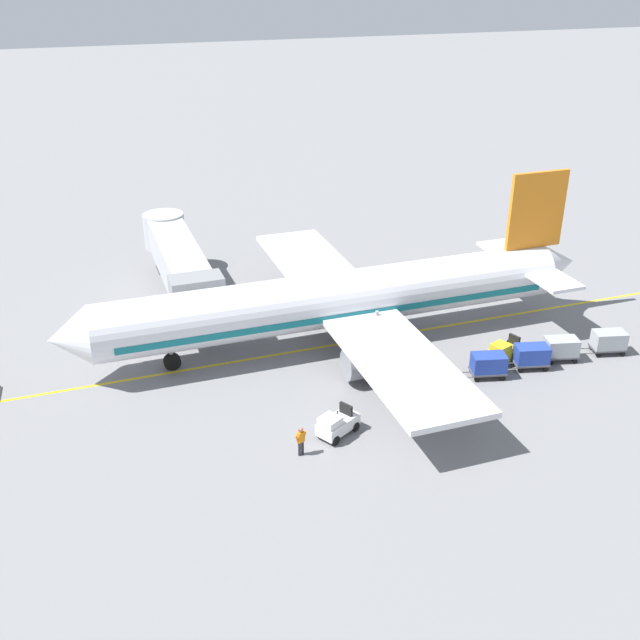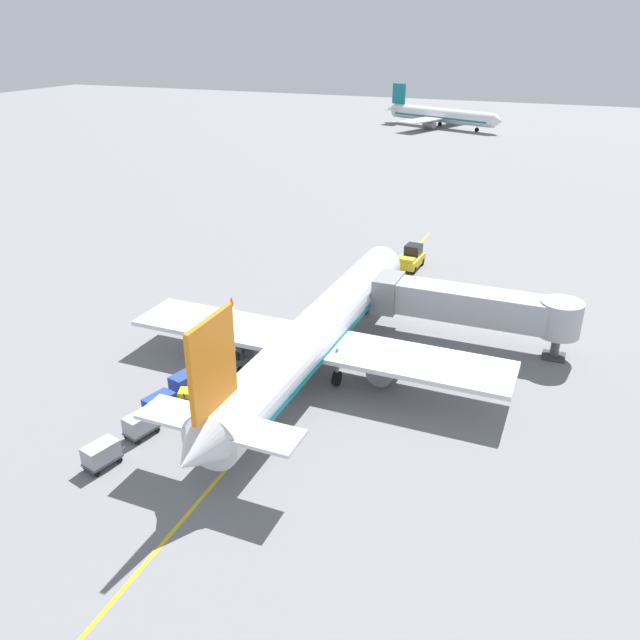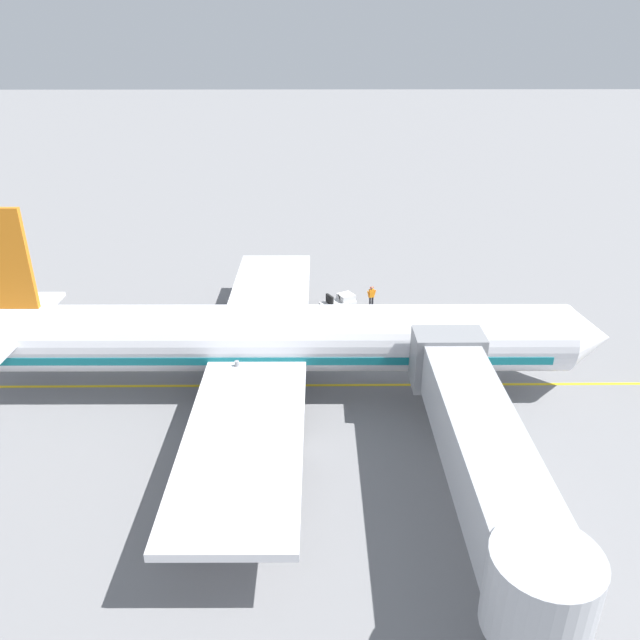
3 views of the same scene
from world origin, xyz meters
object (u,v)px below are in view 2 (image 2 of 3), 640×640
(parked_airliner, at_px, (318,332))
(distant_taxiing_airliner, at_px, (441,116))
(pushback_tractor, at_px, (411,258))
(baggage_cart_third_in_train, at_px, (141,423))
(jet_bridge, at_px, (474,306))
(baggage_tug_lead, at_px, (185,403))
(baggage_tug_trailing, at_px, (243,358))
(baggage_tug_spare, at_px, (229,319))
(baggage_cart_second_in_train, at_px, (160,404))
(ground_crew_wing_walker, at_px, (232,305))
(baggage_cart_front, at_px, (185,382))
(baggage_cart_tail_end, at_px, (101,453))

(parked_airliner, bearing_deg, distant_taxiing_airliner, 98.50)
(pushback_tractor, bearing_deg, baggage_cart_third_in_train, -101.96)
(jet_bridge, distance_m, baggage_tug_lead, 24.81)
(baggage_tug_trailing, distance_m, distant_taxiing_airliner, 133.98)
(jet_bridge, height_order, baggage_tug_spare, jet_bridge)
(baggage_cart_third_in_train, xyz_separation_m, distant_taxiing_airliner, (-12.35, 144.07, 2.08))
(pushback_tractor, relative_size, baggage_tug_trailing, 1.64)
(baggage_tug_spare, relative_size, baggage_cart_third_in_train, 0.93)
(parked_airliner, height_order, pushback_tractor, parked_airliner)
(jet_bridge, xyz_separation_m, baggage_cart_second_in_train, (-17.81, -19.38, -2.51))
(baggage_tug_trailing, height_order, ground_crew_wing_walker, ground_crew_wing_walker)
(baggage_cart_front, bearing_deg, baggage_cart_second_in_train, -88.83)
(baggage_tug_trailing, height_order, baggage_tug_spare, same)
(pushback_tractor, bearing_deg, baggage_tug_spare, -117.59)
(baggage_cart_tail_end, bearing_deg, baggage_tug_lead, 79.02)
(baggage_tug_spare, distance_m, baggage_cart_third_in_train, 17.08)
(baggage_tug_trailing, relative_size, baggage_cart_front, 0.93)
(baggage_tug_lead, distance_m, baggage_cart_second_in_train, 1.71)
(baggage_tug_lead, distance_m, distant_taxiing_airliner, 141.30)
(baggage_cart_second_in_train, height_order, distant_taxiing_airliner, distant_taxiing_airliner)
(jet_bridge, distance_m, ground_crew_wing_walker, 21.94)
(baggage_cart_second_in_train, height_order, baggage_cart_tail_end, same)
(parked_airliner, xyz_separation_m, baggage_cart_second_in_train, (-7.51, -10.32, -2.24))
(baggage_cart_front, bearing_deg, baggage_cart_tail_end, -89.64)
(parked_airliner, bearing_deg, baggage_cart_front, -136.76)
(pushback_tractor, distance_m, baggage_cart_second_in_train, 36.44)
(baggage_tug_spare, bearing_deg, pushback_tractor, 62.41)
(jet_bridge, relative_size, baggage_cart_second_in_train, 5.67)
(baggage_tug_trailing, height_order, distant_taxiing_airliner, distant_taxiing_airliner)
(baggage_tug_spare, xyz_separation_m, distant_taxiing_airliner, (-9.36, 127.26, 2.31))
(jet_bridge, relative_size, baggage_tug_trailing, 6.12)
(pushback_tractor, height_order, ground_crew_wing_walker, pushback_tractor)
(ground_crew_wing_walker, bearing_deg, parked_airliner, -29.91)
(baggage_cart_third_in_train, height_order, baggage_cart_tail_end, same)
(parked_airliner, xyz_separation_m, baggage_tug_trailing, (-5.58, -1.89, -2.47))
(baggage_cart_third_in_train, height_order, distant_taxiing_airliner, distant_taxiing_airliner)
(baggage_cart_second_in_train, xyz_separation_m, ground_crew_wing_walker, (-3.84, 16.85, 0.00))
(baggage_tug_trailing, relative_size, distant_taxiing_airliner, 0.08)
(baggage_tug_spare, relative_size, baggage_cart_front, 0.93)
(distant_taxiing_airliner, bearing_deg, baggage_cart_front, -85.03)
(pushback_tractor, height_order, distant_taxiing_airliner, distant_taxiing_airliner)
(jet_bridge, height_order, baggage_tug_lead, jet_bridge)
(pushback_tractor, relative_size, ground_crew_wing_walker, 2.67)
(pushback_tractor, relative_size, baggage_cart_front, 1.52)
(baggage_tug_spare, height_order, ground_crew_wing_walker, ground_crew_wing_walker)
(baggage_tug_lead, bearing_deg, baggage_cart_second_in_train, -143.08)
(parked_airliner, distance_m, baggage_tug_lead, 11.42)
(baggage_tug_spare, bearing_deg, baggage_tug_trailing, -51.87)
(baggage_cart_second_in_train, bearing_deg, pushback_tractor, 76.89)
(pushback_tractor, bearing_deg, baggage_cart_front, -104.47)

